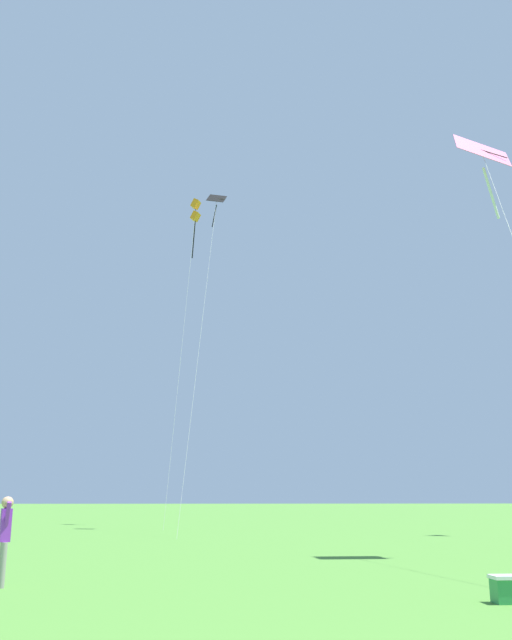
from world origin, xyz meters
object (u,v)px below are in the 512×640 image
picnic_cooler (510,589)px  kite_black_large (214,216)px  kite_orange_box (195,213)px  kite_pink_low (485,163)px  person_foreground_watcher (5,532)px

picnic_cooler → kite_black_large: bearing=100.1°
kite_orange_box → picnic_cooler: 40.20m
kite_pink_low → person_foreground_watcher: bearing=-157.6°
kite_orange_box → kite_pink_low: kite_orange_box is taller
kite_pink_low → picnic_cooler: (-3.70, -7.90, -11.80)m
kite_black_large → kite_pink_low: (8.48, -18.99, -5.87)m
kite_black_large → kite_pink_low: kite_black_large is taller
kite_black_large → picnic_cooler: bearing=-79.9°
kite_orange_box → kite_pink_low: bearing=-69.4°
kite_black_large → kite_orange_box: size_ratio=0.89×
person_foreground_watcher → picnic_cooler: 9.37m
kite_pink_low → kite_black_large: bearing=114.1°
kite_orange_box → person_foreground_watcher: bearing=-95.2°
kite_black_large → picnic_cooler: size_ratio=32.89×
person_foreground_watcher → kite_black_large: bearing=80.3°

